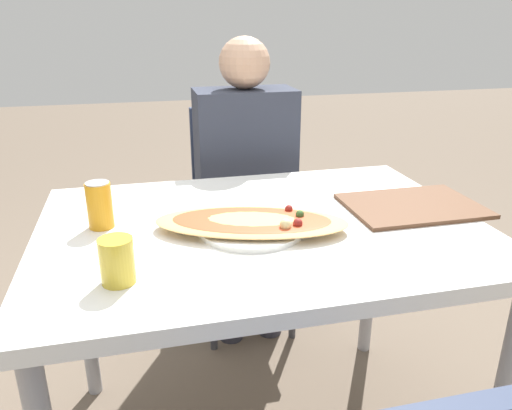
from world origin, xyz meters
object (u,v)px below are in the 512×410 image
Objects in this scene: dining_table at (261,250)px; person_seated at (246,172)px; soda_can at (100,205)px; pizza_main at (252,223)px; chair_far_seated at (241,207)px; drink_glass at (117,261)px.

dining_table is 0.66m from person_seated.
dining_table is 0.45m from soda_can.
dining_table is 2.17× the size of pizza_main.
chair_far_seated is at bearing 82.58° from dining_table.
dining_table is at bearing -10.57° from soda_can.
dining_table is 0.79m from chair_far_seated.
chair_far_seated reaches higher than pizza_main.
dining_table is 0.11m from pizza_main.
pizza_main is (-0.04, -0.04, 0.10)m from dining_table.
soda_can is (-0.52, -0.57, 0.12)m from person_seated.
chair_far_seated is 0.86m from pizza_main.
soda_can is at bearing 169.43° from dining_table.
person_seated is at bearing 61.95° from drink_glass.
soda_can is at bearing 163.16° from pizza_main.
chair_far_seated is at bearing -90.00° from person_seated.
drink_glass is (-0.47, -1.00, 0.30)m from chair_far_seated.
person_seated reaches higher than drink_glass.
soda_can is 1.25× the size of drink_glass.
dining_table is at bearing 32.40° from drink_glass.
pizza_main is 4.38× the size of soda_can.
drink_glass is at bearing -81.12° from soda_can.
person_seated is at bearing 47.62° from soda_can.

